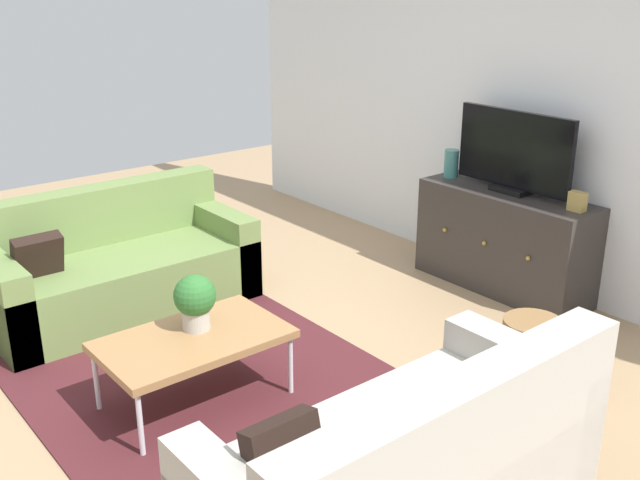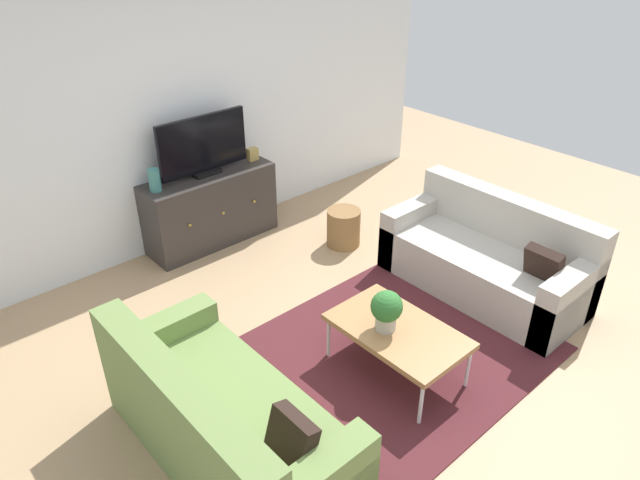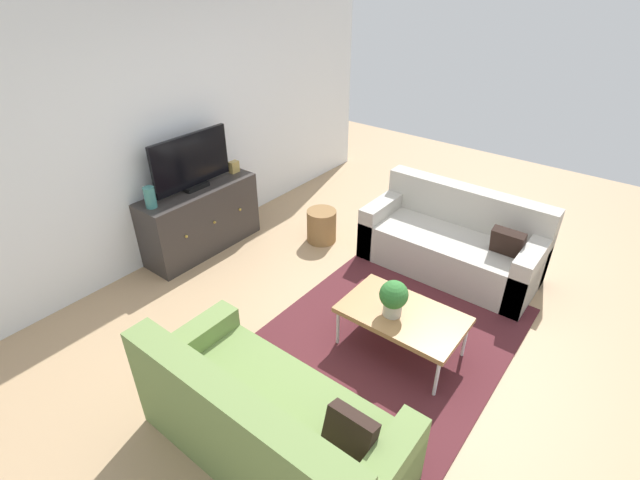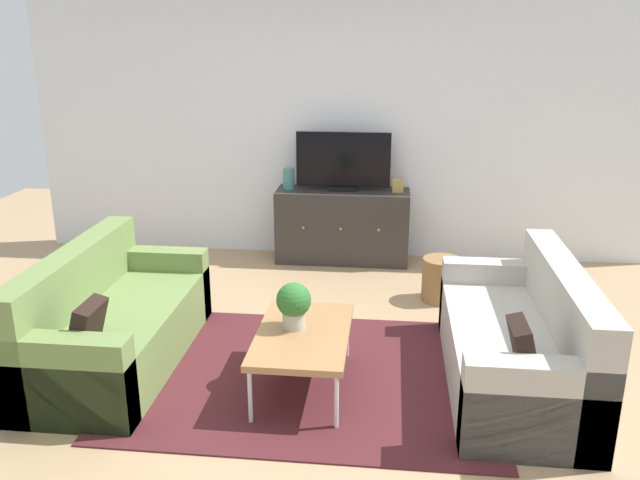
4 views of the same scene
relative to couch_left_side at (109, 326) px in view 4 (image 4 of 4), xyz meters
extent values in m
plane|color=tan|center=(1.43, 0.10, -0.29)|extent=(10.00, 10.00, 0.00)
cube|color=white|center=(1.43, 2.65, 1.06)|extent=(6.40, 0.12, 2.70)
cube|color=#4C1E23|center=(1.43, -0.05, -0.28)|extent=(2.50, 1.90, 0.01)
cube|color=olive|center=(0.08, 0.00, -0.07)|extent=(0.81, 1.78, 0.43)
cube|color=olive|center=(-0.22, 0.00, 0.13)|extent=(0.20, 1.78, 0.83)
cube|color=olive|center=(0.08, 0.80, 0.01)|extent=(0.81, 0.18, 0.59)
cube|color=olive|center=(0.08, -0.79, 0.01)|extent=(0.81, 0.18, 0.59)
cube|color=black|center=(0.13, -0.55, 0.27)|extent=(0.18, 0.30, 0.32)
cube|color=#B2ADA3|center=(2.78, 0.00, -0.07)|extent=(0.81, 1.78, 0.43)
cube|color=#B2ADA3|center=(3.09, 0.00, 0.13)|extent=(0.20, 1.78, 0.83)
cube|color=#B2ADA3|center=(2.78, 0.80, 0.01)|extent=(0.81, 0.18, 0.59)
cube|color=#B2ADA3|center=(2.78, -0.79, 0.01)|extent=(0.81, 0.18, 0.59)
cube|color=black|center=(2.73, -0.55, 0.27)|extent=(0.17, 0.30, 0.32)
cube|color=#A37547|center=(1.42, -0.19, 0.10)|extent=(0.60, 0.99, 0.04)
cylinder|color=silver|center=(1.16, -0.65, -0.10)|extent=(0.03, 0.03, 0.36)
cylinder|color=silver|center=(1.67, -0.65, -0.10)|extent=(0.03, 0.03, 0.36)
cylinder|color=silver|center=(1.16, 0.26, -0.10)|extent=(0.03, 0.03, 0.36)
cylinder|color=silver|center=(1.67, 0.26, -0.10)|extent=(0.03, 0.03, 0.36)
cylinder|color=#B7B2A8|center=(1.35, -0.13, 0.17)|extent=(0.15, 0.15, 0.11)
sphere|color=#2D6B2D|center=(1.35, -0.13, 0.32)|extent=(0.23, 0.23, 0.23)
cube|color=#332D2B|center=(1.48, 2.37, 0.09)|extent=(1.34, 0.44, 0.74)
sphere|color=#B79338|center=(1.10, 2.14, 0.12)|extent=(0.03, 0.03, 0.03)
sphere|color=#B79338|center=(1.48, 2.14, 0.12)|extent=(0.03, 0.03, 0.03)
sphere|color=#B79338|center=(1.85, 2.14, 0.12)|extent=(0.03, 0.03, 0.03)
cube|color=black|center=(1.48, 2.39, 0.48)|extent=(0.28, 0.16, 0.04)
cube|color=black|center=(1.48, 2.39, 0.77)|extent=(0.94, 0.04, 0.55)
cylinder|color=teal|center=(0.92, 2.37, 0.56)|extent=(0.11, 0.11, 0.21)
cube|color=tan|center=(2.03, 2.37, 0.52)|extent=(0.11, 0.07, 0.13)
cylinder|color=olive|center=(2.42, 1.42, -0.09)|extent=(0.34, 0.34, 0.38)
camera|label=1|loc=(4.60, -1.90, 1.96)|focal=41.66mm
camera|label=2|loc=(-1.20, -2.27, 2.78)|focal=32.76mm
camera|label=3|loc=(-1.27, -1.44, 2.57)|focal=26.10mm
camera|label=4|loc=(1.95, -4.00, 1.98)|focal=36.50mm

